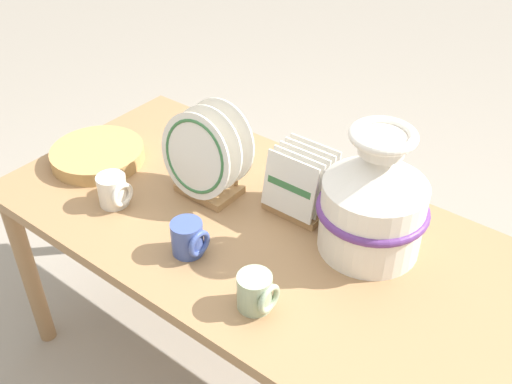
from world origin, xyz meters
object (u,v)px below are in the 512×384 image
at_px(mug_cobalt_glaze, 189,238).
at_px(dish_rack_round_plates, 205,159).
at_px(wicker_charger_stack, 98,155).
at_px(mug_sage_glaze, 256,292).
at_px(ceramic_vase, 374,199).
at_px(mug_cream_glaze, 114,191).
at_px(dish_rack_square_plates, 300,187).

bearing_deg(mug_cobalt_glaze, dish_rack_round_plates, 121.53).
bearing_deg(wicker_charger_stack, dish_rack_round_plates, 12.00).
xyz_separation_m(dish_rack_round_plates, mug_sage_glaze, (0.39, -0.26, -0.07)).
relative_size(ceramic_vase, mug_cobalt_glaze, 3.77).
xyz_separation_m(mug_cream_glaze, mug_cobalt_glaze, (0.31, -0.02, 0.00)).
bearing_deg(mug_cream_glaze, ceramic_vase, 23.39).
bearing_deg(dish_rack_round_plates, mug_cobalt_glaze, -58.47).
xyz_separation_m(dish_rack_square_plates, mug_cobalt_glaze, (-0.12, -0.33, -0.03)).
height_order(mug_cobalt_glaze, mug_sage_glaze, same).
bearing_deg(mug_sage_glaze, wicker_charger_stack, 166.93).
bearing_deg(mug_cobalt_glaze, mug_sage_glaze, -9.56).
xyz_separation_m(wicker_charger_stack, mug_sage_glaze, (0.78, -0.18, 0.02)).
height_order(mug_cream_glaze, mug_cobalt_glaze, same).
relative_size(mug_cream_glaze, mug_cobalt_glaze, 1.00).
bearing_deg(wicker_charger_stack, mug_cobalt_glaze, -14.73).
bearing_deg(dish_rack_round_plates, wicker_charger_stack, -168.00).
height_order(dish_rack_square_plates, mug_cobalt_glaze, dish_rack_square_plates).
bearing_deg(mug_cobalt_glaze, mug_cream_glaze, 176.28).
relative_size(ceramic_vase, dish_rack_round_plates, 1.28).
bearing_deg(dish_rack_round_plates, mug_cream_glaze, -130.93).
distance_m(dish_rack_square_plates, mug_cream_glaze, 0.53).
bearing_deg(ceramic_vase, wicker_charger_stack, -169.13).
xyz_separation_m(ceramic_vase, wicker_charger_stack, (-0.88, -0.17, -0.13)).
relative_size(dish_rack_square_plates, mug_cream_glaze, 2.03).
height_order(dish_rack_round_plates, dish_rack_square_plates, dish_rack_round_plates).
distance_m(mug_cream_glaze, mug_sage_glaze, 0.56).
relative_size(dish_rack_round_plates, mug_cobalt_glaze, 2.94).
bearing_deg(wicker_charger_stack, mug_sage_glaze, -13.07).
bearing_deg(dish_rack_square_plates, mug_sage_glaze, -70.23).
relative_size(dish_rack_square_plates, mug_sage_glaze, 2.03).
xyz_separation_m(dish_rack_round_plates, mug_cream_glaze, (-0.17, -0.20, -0.07)).
distance_m(mug_cream_glaze, mug_cobalt_glaze, 0.31).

